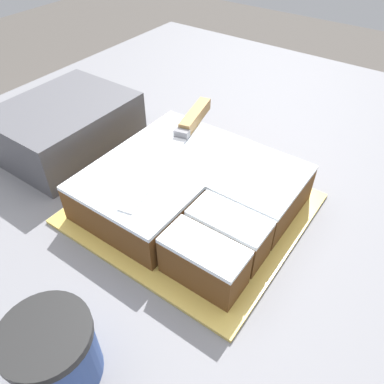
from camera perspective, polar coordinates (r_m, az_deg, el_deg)
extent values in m
plane|color=#4C4742|center=(1.46, -1.58, -25.37)|extent=(8.00, 8.00, 0.00)
cube|color=slate|center=(1.06, -2.04, -15.95)|extent=(1.40, 1.10, 0.89)
cube|color=gold|center=(0.64, 0.00, -2.49)|extent=(0.33, 0.35, 0.01)
cube|color=brown|center=(0.65, -4.45, 1.87)|extent=(0.28, 0.18, 0.06)
cube|color=white|center=(0.63, -4.61, 4.29)|extent=(0.28, 0.18, 0.01)
cube|color=brown|center=(0.63, 10.47, -0.15)|extent=(0.15, 0.12, 0.06)
cube|color=white|center=(0.61, 10.86, 2.27)|extent=(0.15, 0.12, 0.01)
cube|color=brown|center=(0.52, 1.77, -10.78)|extent=(0.06, 0.12, 0.06)
cube|color=white|center=(0.49, 1.85, -8.36)|extent=(0.06, 0.12, 0.01)
cube|color=brown|center=(0.56, 5.51, -6.46)|extent=(0.06, 0.12, 0.06)
cube|color=white|center=(0.53, 5.75, -3.99)|extent=(0.06, 0.12, 0.01)
cube|color=silver|center=(0.61, -5.31, 3.55)|extent=(0.21, 0.07, 0.00)
cube|color=slate|center=(0.68, -1.56, 8.88)|extent=(0.02, 0.03, 0.02)
cube|color=olive|center=(0.73, 0.39, 11.56)|extent=(0.11, 0.05, 0.02)
cylinder|color=#334C8C|center=(0.48, -20.16, -22.32)|extent=(0.09, 0.09, 0.08)
cylinder|color=black|center=(0.44, -21.62, -19.60)|extent=(0.10, 0.10, 0.01)
cube|color=#47474C|center=(0.80, -18.60, 9.43)|extent=(0.25, 0.20, 0.10)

